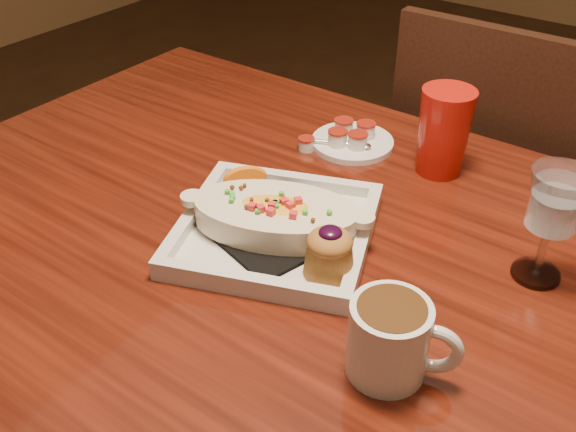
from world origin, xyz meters
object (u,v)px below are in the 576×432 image
Objects in this scene: table at (344,312)px; plate at (280,223)px; chair_far at (490,199)px; saucer at (351,139)px; red_tumbler at (444,132)px; coffee_mug at (392,337)px; goblet at (555,207)px.

table is 0.16m from plate.
chair_far is (-0.00, 0.63, -0.15)m from table.
saucer is 1.01× the size of red_tumbler.
red_tumbler is at bearing 89.06° from coffee_mug.
chair_far is at bearing 81.05° from coffee_mug.
coffee_mug is 0.45m from red_tumbler.
chair_far is at bearing 59.96° from plate.
goblet is (0.32, 0.14, 0.08)m from plate.
chair_far reaches higher than plate.
plate is at bearing -78.07° from saucer.
goblet is (0.22, 0.12, 0.21)m from table.
table is at bearing -59.18° from saucer.
goblet is at bearing 2.25° from plate.
chair_far is 2.69× the size of plate.
goblet is at bearing 53.55° from coffee_mug.
plate is 2.37× the size of saucer.
red_tumbler is at bearing 90.64° from table.
plate is at bearing 134.30° from coffee_mug.
chair_far reaches higher than saucer.
goblet reaches higher than plate.
red_tumbler is at bearing 89.45° from chair_far.
saucer is (-0.06, 0.30, -0.02)m from plate.
goblet is (0.08, 0.26, 0.06)m from coffee_mug.
coffee_mug is 0.85× the size of saucer.
chair_far is at bearing 113.20° from goblet.
plate is (-0.10, -0.02, 0.13)m from table.
table is 0.34m from saucer.
coffee_mug is at bearing -71.84° from red_tumbler.
goblet is (0.22, -0.51, 0.35)m from chair_far.
coffee_mug is at bearing -47.57° from plate.
chair_far reaches higher than goblet.
table is 0.34m from red_tumbler.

